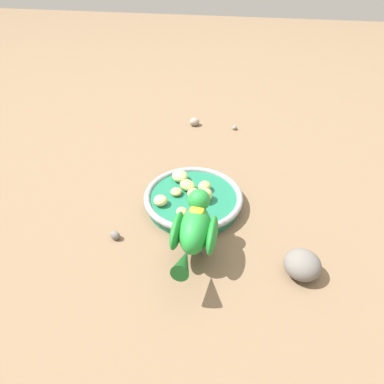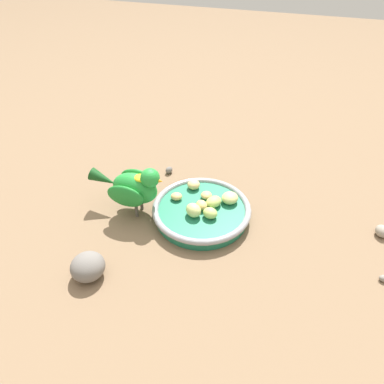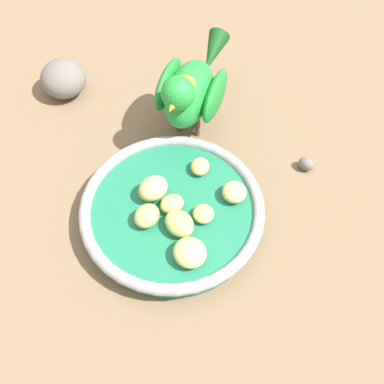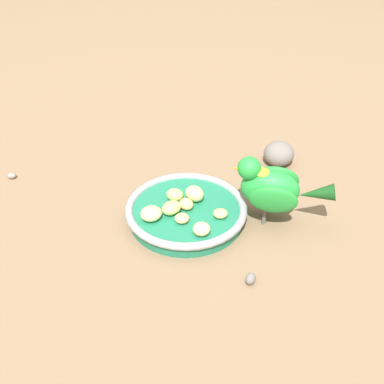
{
  "view_description": "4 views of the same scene",
  "coord_description": "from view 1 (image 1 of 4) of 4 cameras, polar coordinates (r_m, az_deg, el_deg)",
  "views": [
    {
      "loc": [
        0.07,
        -0.56,
        0.49
      ],
      "look_at": [
        -0.02,
        -0.01,
        0.04
      ],
      "focal_mm": 31.29,
      "sensor_mm": 36.0,
      "label": 1
    },
    {
      "loc": [
        0.56,
        0.16,
        0.55
      ],
      "look_at": [
        -0.04,
        -0.03,
        0.05
      ],
      "focal_mm": 34.13,
      "sensor_mm": 36.0,
      "label": 2
    },
    {
      "loc": [
        -0.14,
        0.28,
        0.52
      ],
      "look_at": [
        -0.04,
        -0.01,
        0.05
      ],
      "focal_mm": 46.47,
      "sensor_mm": 36.0,
      "label": 3
    },
    {
      "loc": [
        -0.71,
        -0.14,
        0.56
      ],
      "look_at": [
        -0.01,
        -0.01,
        0.06
      ],
      "focal_mm": 46.45,
      "sensor_mm": 36.0,
      "label": 4
    }
  ],
  "objects": [
    {
      "name": "apple_piece_3",
      "position": [
        0.68,
        -1.78,
        -3.41
      ],
      "size": [
        0.03,
        0.03,
        0.02
      ],
      "primitive_type": "ellipsoid",
      "rotation": [
        0.0,
        0.0,
        4.92
      ],
      "color": "tan",
      "rests_on": "feeding_bowl"
    },
    {
      "name": "apple_piece_5",
      "position": [
        0.74,
        2.51,
        0.93
      ],
      "size": [
        0.03,
        0.04,
        0.02
      ],
      "primitive_type": "ellipsoid",
      "rotation": [
        0.0,
        0.0,
        1.31
      ],
      "color": "#B2CC66",
      "rests_on": "feeding_bowl"
    },
    {
      "name": "parrot",
      "position": [
        0.59,
        0.48,
        -6.35
      ],
      "size": [
        0.08,
        0.18,
        0.13
      ],
      "rotation": [
        0.0,
        0.0,
        1.55
      ],
      "color": "#59544C",
      "rests_on": "ground_plane"
    },
    {
      "name": "apple_piece_4",
      "position": [
        0.74,
        -0.8,
        1.16
      ],
      "size": [
        0.05,
        0.05,
        0.02
      ],
      "primitive_type": "ellipsoid",
      "rotation": [
        0.0,
        0.0,
        5.69
      ],
      "color": "#B2CC66",
      "rests_on": "feeding_bowl"
    },
    {
      "name": "apple_piece_6",
      "position": [
        0.77,
        -2.06,
        2.73
      ],
      "size": [
        0.05,
        0.05,
        0.02
      ],
      "primitive_type": "ellipsoid",
      "rotation": [
        0.0,
        0.0,
        5.65
      ],
      "color": "#C6D17A",
      "rests_on": "feeding_bowl"
    },
    {
      "name": "pebble_0",
      "position": [
        0.68,
        -12.97,
        -7.22
      ],
      "size": [
        0.02,
        0.02,
        0.02
      ],
      "primitive_type": "ellipsoid",
      "rotation": [
        0.0,
        0.0,
        5.97
      ],
      "color": "slate",
      "rests_on": "ground_plane"
    },
    {
      "name": "pebble_1",
      "position": [
        1.06,
        0.42,
        11.88
      ],
      "size": [
        0.04,
        0.04,
        0.02
      ],
      "primitive_type": "ellipsoid",
      "rotation": [
        0.0,
        0.0,
        0.41
      ],
      "color": "gray",
      "rests_on": "ground_plane"
    },
    {
      "name": "pebble_2",
      "position": [
        1.05,
        7.26,
        10.86
      ],
      "size": [
        0.02,
        0.02,
        0.01
      ],
      "primitive_type": "ellipsoid",
      "rotation": [
        0.0,
        0.0,
        1.74
      ],
      "color": "gray",
      "rests_on": "ground_plane"
    },
    {
      "name": "feeding_bowl",
      "position": [
        0.74,
        0.2,
        -1.31
      ],
      "size": [
        0.22,
        0.22,
        0.03
      ],
      "color": "#1E7251",
      "rests_on": "ground_plane"
    },
    {
      "name": "rock_large",
      "position": [
        0.63,
        18.29,
        -11.69
      ],
      "size": [
        0.08,
        0.08,
        0.05
      ],
      "primitive_type": "ellipsoid",
      "rotation": [
        0.0,
        0.0,
        2.75
      ],
      "color": "slate",
      "rests_on": "ground_plane"
    },
    {
      "name": "apple_piece_1",
      "position": [
        0.73,
        -2.72,
        0.02
      ],
      "size": [
        0.03,
        0.03,
        0.01
      ],
      "primitive_type": "ellipsoid",
      "rotation": [
        0.0,
        0.0,
        1.91
      ],
      "color": "tan",
      "rests_on": "feeding_bowl"
    },
    {
      "name": "apple_piece_0",
      "position": [
        0.71,
        2.21,
        -0.58
      ],
      "size": [
        0.04,
        0.05,
        0.03
      ],
      "primitive_type": "ellipsoid",
      "rotation": [
        0.0,
        0.0,
        4.14
      ],
      "color": "#C6D17A",
      "rests_on": "feeding_bowl"
    },
    {
      "name": "apple_piece_7",
      "position": [
        0.71,
        -5.39,
        -1.46
      ],
      "size": [
        0.04,
        0.04,
        0.02
      ],
      "primitive_type": "ellipsoid",
      "rotation": [
        0.0,
        0.0,
        5.49
      ],
      "color": "#E5C67F",
      "rests_on": "feeding_bowl"
    },
    {
      "name": "ground_plane",
      "position": [
        0.75,
        1.81,
        -2.4
      ],
      "size": [
        4.0,
        4.0,
        0.0
      ],
      "primitive_type": "plane",
      "color": "#7A6047"
    },
    {
      "name": "apple_piece_2",
      "position": [
        0.72,
        0.18,
        -0.28
      ],
      "size": [
        0.04,
        0.04,
        0.02
      ],
      "primitive_type": "ellipsoid",
      "rotation": [
        0.0,
        0.0,
        3.95
      ],
      "color": "tan",
      "rests_on": "feeding_bowl"
    }
  ]
}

